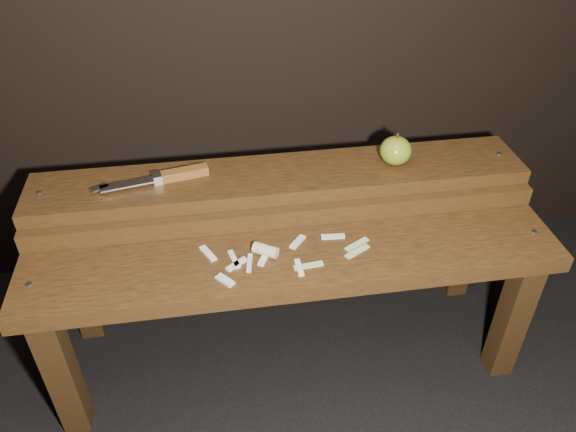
{
  "coord_description": "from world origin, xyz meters",
  "views": [
    {
      "loc": [
        -0.16,
        -0.96,
        1.23
      ],
      "look_at": [
        0.0,
        0.06,
        0.45
      ],
      "focal_mm": 35.0,
      "sensor_mm": 36.0,
      "label": 1
    }
  ],
  "objects": [
    {
      "name": "knife",
      "position": [
        -0.26,
        0.18,
        0.51
      ],
      "size": [
        0.27,
        0.08,
        0.02
      ],
      "color": "brown",
      "rests_on": "bench_rear_tier"
    },
    {
      "name": "bench_rear_tier",
      "position": [
        0.0,
        0.17,
        0.41
      ],
      "size": [
        1.2,
        0.21,
        0.5
      ],
      "color": "black",
      "rests_on": "ground"
    },
    {
      "name": "apple",
      "position": [
        0.28,
        0.17,
        0.54
      ],
      "size": [
        0.08,
        0.08,
        0.08
      ],
      "color": "olive",
      "rests_on": "bench_rear_tier"
    },
    {
      "name": "ground",
      "position": [
        0.0,
        0.0,
        0.0
      ],
      "size": [
        60.0,
        60.0,
        0.0
      ],
      "primitive_type": "plane",
      "color": "black"
    },
    {
      "name": "bench_front_tier",
      "position": [
        0.0,
        -0.06,
        0.35
      ],
      "size": [
        1.2,
        0.2,
        0.42
      ],
      "color": "black",
      "rests_on": "ground"
    },
    {
      "name": "apple_scraps",
      "position": [
        -0.05,
        -0.04,
        0.43
      ],
      "size": [
        0.38,
        0.15,
        0.03
      ],
      "color": "beige",
      "rests_on": "bench_front_tier"
    }
  ]
}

